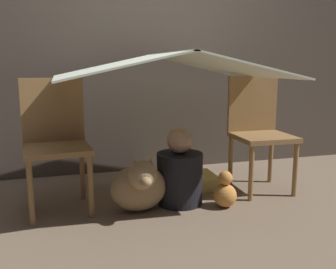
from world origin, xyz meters
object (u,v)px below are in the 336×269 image
(chair_left, at_px, (56,138))
(chair_right, at_px, (259,128))
(dog, at_px, (139,185))
(person_front, at_px, (180,173))

(chair_left, relative_size, chair_right, 1.00)
(chair_right, relative_size, dog, 2.16)
(chair_left, relative_size, dog, 2.16)
(chair_right, height_order, dog, chair_right)
(person_front, bearing_deg, chair_left, 169.30)
(chair_left, distance_m, person_front, 0.88)
(chair_left, xyz_separation_m, chair_right, (1.52, 0.00, 0.00))
(chair_right, height_order, person_front, chair_right)
(dog, bearing_deg, chair_left, 153.93)
(chair_left, distance_m, chair_right, 1.52)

